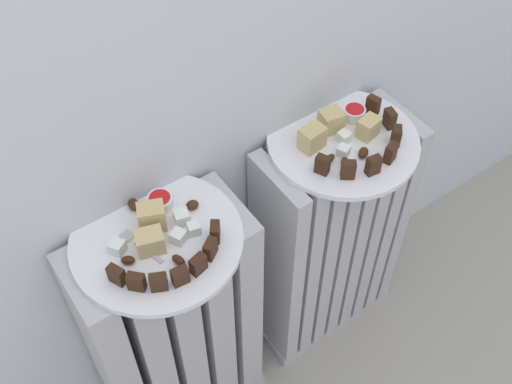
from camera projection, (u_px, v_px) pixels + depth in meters
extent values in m
cube|color=#B2B2B7|center=(114.00, 364.00, 1.28)|extent=(0.05, 0.17, 0.62)
cube|color=#B2B2B7|center=(145.00, 346.00, 1.31)|extent=(0.05, 0.17, 0.62)
cube|color=#B2B2B7|center=(175.00, 328.00, 1.33)|extent=(0.05, 0.17, 0.62)
cube|color=#B2B2B7|center=(203.00, 311.00, 1.36)|extent=(0.05, 0.17, 0.62)
cube|color=#B2B2B7|center=(231.00, 294.00, 1.39)|extent=(0.05, 0.17, 0.62)
cube|color=#B2B2B7|center=(318.00, 306.00, 1.74)|extent=(0.36, 0.17, 0.03)
cube|color=#B2B2B7|center=(275.00, 268.00, 1.43)|extent=(0.03, 0.17, 0.62)
cube|color=#B2B2B7|center=(291.00, 259.00, 1.45)|extent=(0.03, 0.17, 0.62)
cube|color=#B2B2B7|center=(306.00, 250.00, 1.46)|extent=(0.03, 0.17, 0.62)
cube|color=#B2B2B7|center=(321.00, 241.00, 1.48)|extent=(0.03, 0.17, 0.62)
cube|color=#B2B2B7|center=(336.00, 232.00, 1.50)|extent=(0.03, 0.17, 0.62)
cube|color=#B2B2B7|center=(351.00, 223.00, 1.51)|extent=(0.03, 0.17, 0.62)
cube|color=#B2B2B7|center=(365.00, 215.00, 1.53)|extent=(0.03, 0.17, 0.62)
cube|color=#B2B2B7|center=(378.00, 207.00, 1.55)|extent=(0.03, 0.17, 0.62)
cylinder|color=white|center=(157.00, 240.00, 1.09)|extent=(0.30, 0.30, 0.01)
cylinder|color=white|center=(343.00, 141.00, 1.25)|extent=(0.30, 0.30, 0.01)
cube|color=#382114|center=(117.00, 275.00, 1.02)|extent=(0.03, 0.03, 0.04)
cube|color=#382114|center=(136.00, 282.00, 1.01)|extent=(0.03, 0.03, 0.04)
cube|color=#382114|center=(159.00, 282.00, 1.01)|extent=(0.03, 0.03, 0.04)
cube|color=#382114|center=(180.00, 276.00, 1.02)|extent=(0.03, 0.02, 0.04)
cube|color=#382114|center=(198.00, 264.00, 1.03)|extent=(0.03, 0.02, 0.04)
cube|color=#382114|center=(210.00, 249.00, 1.05)|extent=(0.03, 0.03, 0.04)
cube|color=#382114|center=(215.00, 232.00, 1.07)|extent=(0.03, 0.03, 0.04)
cube|color=tan|center=(152.00, 217.00, 1.08)|extent=(0.06, 0.05, 0.05)
cube|color=tan|center=(150.00, 242.00, 1.06)|extent=(0.06, 0.05, 0.04)
cube|color=white|center=(194.00, 229.00, 1.09)|extent=(0.03, 0.03, 0.02)
cube|color=white|center=(117.00, 247.00, 1.06)|extent=(0.03, 0.03, 0.02)
cube|color=white|center=(178.00, 237.00, 1.07)|extent=(0.03, 0.03, 0.02)
cube|color=white|center=(182.00, 217.00, 1.10)|extent=(0.03, 0.03, 0.03)
ellipsoid|color=#3D1E0F|center=(192.00, 205.00, 1.12)|extent=(0.03, 0.02, 0.02)
ellipsoid|color=#3D1E0F|center=(128.00, 260.00, 1.05)|extent=(0.03, 0.03, 0.02)
ellipsoid|color=#3D1E0F|center=(134.00, 205.00, 1.12)|extent=(0.02, 0.03, 0.02)
ellipsoid|color=#3D1E0F|center=(179.00, 260.00, 1.05)|extent=(0.02, 0.03, 0.02)
cylinder|color=white|center=(160.00, 201.00, 1.13)|extent=(0.05, 0.05, 0.02)
cylinder|color=red|center=(160.00, 199.00, 1.12)|extent=(0.04, 0.04, 0.01)
cube|color=#382114|center=(322.00, 165.00, 1.17)|extent=(0.03, 0.03, 0.04)
cube|color=#382114|center=(348.00, 170.00, 1.16)|extent=(0.03, 0.03, 0.04)
cube|color=#382114|center=(373.00, 165.00, 1.17)|extent=(0.03, 0.02, 0.04)
cube|color=#382114|center=(391.00, 153.00, 1.19)|extent=(0.03, 0.02, 0.04)
cube|color=#382114|center=(396.00, 136.00, 1.22)|extent=(0.03, 0.03, 0.04)
cube|color=#382114|center=(390.00, 119.00, 1.25)|extent=(0.02, 0.03, 0.04)
cube|color=#382114|center=(373.00, 105.00, 1.28)|extent=(0.02, 0.03, 0.04)
cube|color=tan|center=(368.00, 127.00, 1.23)|extent=(0.05, 0.04, 0.04)
cube|color=tan|center=(331.00, 120.00, 1.24)|extent=(0.05, 0.05, 0.04)
cube|color=tan|center=(312.00, 138.00, 1.21)|extent=(0.05, 0.04, 0.05)
cube|color=white|center=(344.00, 137.00, 1.23)|extent=(0.02, 0.02, 0.02)
cube|color=white|center=(343.00, 151.00, 1.21)|extent=(0.03, 0.03, 0.02)
ellipsoid|color=#3D1E0F|center=(363.00, 153.00, 1.21)|extent=(0.03, 0.03, 0.02)
ellipsoid|color=#3D1E0F|center=(345.00, 163.00, 1.19)|extent=(0.03, 0.03, 0.02)
ellipsoid|color=#3D1E0F|center=(329.00, 159.00, 1.20)|extent=(0.03, 0.02, 0.01)
cylinder|color=white|center=(354.00, 113.00, 1.27)|extent=(0.05, 0.05, 0.02)
cylinder|color=red|center=(355.00, 111.00, 1.27)|extent=(0.04, 0.04, 0.01)
cube|color=#B7B7BC|center=(149.00, 252.00, 1.07)|extent=(0.02, 0.06, 0.00)
cube|color=#B7B7BC|center=(127.00, 236.00, 1.09)|extent=(0.03, 0.03, 0.00)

